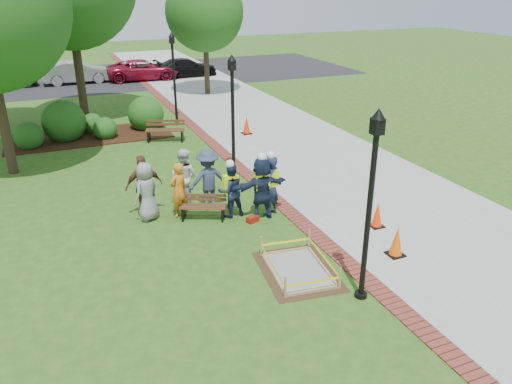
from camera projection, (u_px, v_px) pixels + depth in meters
name	position (u px, v px, depth m)	size (l,w,h in m)	color
ground	(256.00, 246.00, 13.17)	(100.00, 100.00, 0.00)	#285116
sidewalk	(271.00, 129.00, 23.43)	(6.00, 60.00, 0.02)	#9E9E99
brick_edging	(205.00, 137.00, 22.26)	(0.50, 60.00, 0.03)	maroon
mulch_bed	(90.00, 137.00, 22.25)	(7.00, 3.00, 0.05)	#381E0F
parking_lot	(111.00, 77.00, 36.03)	(36.00, 12.00, 0.01)	black
wet_concrete_pad	(298.00, 263.00, 11.95)	(1.98, 2.50, 0.55)	#47331E
bench_near	(203.00, 212.00, 14.57)	(1.39, 0.94, 0.72)	brown
bench_far	(166.00, 135.00, 21.59)	(1.74, 1.08, 0.90)	#4E321A
cone_front	(397.00, 242.00, 12.57)	(0.42, 0.42, 0.82)	black
cone_back	(377.00, 215.00, 14.05)	(0.38, 0.38, 0.76)	black
cone_far	(247.00, 126.00, 22.55)	(0.42, 0.42, 0.83)	black
toolbox	(253.00, 219.00, 14.45)	(0.36, 0.20, 0.18)	maroon
lamp_near	(371.00, 194.00, 10.11)	(0.28, 0.28, 4.26)	black
lamp_mid	(233.00, 108.00, 16.88)	(0.28, 0.28, 4.26)	black
lamp_far	(174.00, 71.00, 23.65)	(0.28, 0.28, 4.26)	black
tree_right	(205.00, 12.00, 28.86)	(4.54, 4.54, 7.03)	#3D2D1E
shrub_a	(31.00, 148.00, 20.82)	(1.21, 1.21, 1.21)	#234E16
shrub_b	(67.00, 139.00, 21.95)	(1.87, 1.87, 1.87)	#234E16
shrub_c	(106.00, 138.00, 22.09)	(1.02, 1.02, 1.02)	#234E16
shrub_d	(147.00, 129.00, 23.52)	(1.65, 1.65, 1.65)	#234E16
shrub_e	(94.00, 133.00, 22.89)	(0.98, 0.98, 0.98)	#234E16
casual_person_a	(147.00, 191.00, 14.34)	(0.66, 0.62, 1.74)	gray
casual_person_b	(179.00, 190.00, 14.52)	(0.63, 0.53, 1.67)	orange
casual_person_c	(184.00, 177.00, 15.31)	(0.66, 0.68, 1.80)	white
casual_person_d	(144.00, 186.00, 14.58)	(0.62, 0.42, 1.86)	brown
casual_person_e	(208.00, 180.00, 14.99)	(0.61, 0.39, 1.89)	#323B58
hivis_worker_a	(262.00, 187.00, 14.35)	(0.62, 0.42, 2.02)	#192243
hivis_worker_b	(270.00, 184.00, 14.56)	(0.70, 0.60, 1.99)	#1A2044
hivis_worker_c	(230.00, 188.00, 14.52)	(0.53, 0.36, 1.76)	#1C1F4A
parked_car_a	(4.00, 88.00, 32.31)	(4.87, 2.12, 1.59)	#2B2B2E
parked_car_b	(79.00, 83.00, 33.82)	(4.93, 2.14, 1.61)	#9D9DA2
parked_car_c	(144.00, 80.00, 34.99)	(4.61, 2.01, 1.50)	maroon
parked_car_d	(187.00, 76.00, 36.15)	(4.32, 1.88, 1.41)	black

